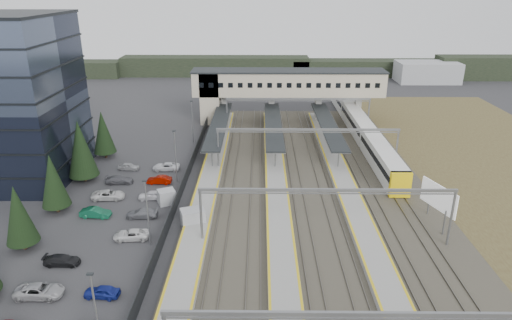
{
  "coord_description": "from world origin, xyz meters",
  "views": [
    {
      "loc": [
        4.6,
        -53.28,
        28.15
      ],
      "look_at": [
        4.01,
        8.71,
        4.0
      ],
      "focal_mm": 32.0,
      "sensor_mm": 36.0,
      "label": 1
    }
  ],
  "objects_px": {
    "relay_cabin_far": "(167,197)",
    "footbridge": "(275,85)",
    "relay_cabin_near": "(193,218)",
    "billboard": "(438,199)",
    "train": "(357,123)"
  },
  "relations": [
    {
      "from": "relay_cabin_far",
      "to": "footbridge",
      "type": "bearing_deg",
      "value": 68.21
    },
    {
      "from": "relay_cabin_near",
      "to": "billboard",
      "type": "relative_size",
      "value": 0.56
    },
    {
      "from": "relay_cabin_near",
      "to": "train",
      "type": "relative_size",
      "value": 0.05
    },
    {
      "from": "relay_cabin_far",
      "to": "billboard",
      "type": "bearing_deg",
      "value": -9.18
    },
    {
      "from": "footbridge",
      "to": "train",
      "type": "xyz_separation_m",
      "value": [
        16.3,
        -7.74,
        -5.84
      ]
    },
    {
      "from": "footbridge",
      "to": "train",
      "type": "height_order",
      "value": "footbridge"
    },
    {
      "from": "train",
      "to": "footbridge",
      "type": "bearing_deg",
      "value": 154.59
    },
    {
      "from": "train",
      "to": "billboard",
      "type": "bearing_deg",
      "value": -86.4
    },
    {
      "from": "relay_cabin_near",
      "to": "footbridge",
      "type": "distance_m",
      "value": 47.73
    },
    {
      "from": "train",
      "to": "billboard",
      "type": "relative_size",
      "value": 10.25
    },
    {
      "from": "relay_cabin_near",
      "to": "relay_cabin_far",
      "type": "xyz_separation_m",
      "value": [
        -4.49,
        6.35,
        -0.18
      ]
    },
    {
      "from": "relay_cabin_far",
      "to": "train",
      "type": "xyz_separation_m",
      "value": [
        32.1,
        31.78,
        1.09
      ]
    },
    {
      "from": "relay_cabin_far",
      "to": "footbridge",
      "type": "height_order",
      "value": "footbridge"
    },
    {
      "from": "billboard",
      "to": "relay_cabin_far",
      "type": "bearing_deg",
      "value": 170.82
    },
    {
      "from": "relay_cabin_near",
      "to": "footbridge",
      "type": "xyz_separation_m",
      "value": [
        11.32,
        45.87,
        6.75
      ]
    }
  ]
}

